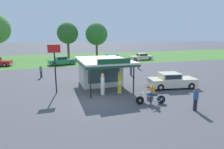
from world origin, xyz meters
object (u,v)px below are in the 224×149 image
at_px(roadside_pole_sign, 55,60).
at_px(motorcycle_with_rider, 151,96).
at_px(parked_car_back_row_centre_right, 141,57).
at_px(bystander_standing_back_lot, 41,71).
at_px(gas_pump_offside, 120,84).
at_px(bystander_chatting_near_pumps, 196,99).
at_px(gas_pump_nearside, 103,85).
at_px(parked_car_back_row_left, 111,59).
at_px(bystander_admiring_sedan, 131,69).
at_px(bystander_strolling_foreground, 93,68).
at_px(featured_classic_sedan, 171,81).
at_px(bystander_leaning_by_kiosk, 139,64).
at_px(parked_car_back_row_centre_left, 62,61).

bearing_deg(roadside_pole_sign, motorcycle_with_rider, -37.78).
bearing_deg(parked_car_back_row_centre_right, bystander_standing_back_lot, -149.01).
bearing_deg(gas_pump_offside, parked_car_back_row_centre_right, 59.12).
relative_size(gas_pump_offside, bystander_chatting_near_pumps, 1.26).
bearing_deg(parked_car_back_row_centre_right, gas_pump_offside, -120.88).
relative_size(gas_pump_nearside, parked_car_back_row_left, 0.35).
xyz_separation_m(parked_car_back_row_centre_right, bystander_admiring_sedan, (-8.50, -14.10, 0.23)).
bearing_deg(gas_pump_nearside, motorcycle_with_rider, -46.70).
xyz_separation_m(gas_pump_nearside, bystander_standing_back_lot, (-5.45, 9.53, -0.08)).
bearing_deg(bystander_strolling_foreground, motorcycle_with_rider, -81.80).
relative_size(gas_pump_nearside, featured_classic_sedan, 0.39).
relative_size(bystander_chatting_near_pumps, roadside_pole_sign, 0.37).
relative_size(motorcycle_with_rider, parked_car_back_row_centre_right, 0.42).
xyz_separation_m(bystander_leaning_by_kiosk, roadside_pole_sign, (-12.81, -9.21, 2.23)).
bearing_deg(parked_car_back_row_left, bystander_strolling_foreground, -118.69).
bearing_deg(bystander_standing_back_lot, motorcycle_with_rider, -56.39).
bearing_deg(bystander_standing_back_lot, gas_pump_nearside, -60.23).
distance_m(gas_pump_nearside, parked_car_back_row_centre_left, 19.81).
bearing_deg(parked_car_back_row_centre_right, parked_car_back_row_centre_left, -173.89).
bearing_deg(parked_car_back_row_centre_left, gas_pump_nearside, -83.23).
xyz_separation_m(gas_pump_offside, parked_car_back_row_left, (5.68, 20.43, -0.28)).
height_order(bystander_admiring_sedan, bystander_strolling_foreground, bystander_admiring_sedan).
distance_m(gas_pump_nearside, roadside_pole_sign, 4.88).
distance_m(motorcycle_with_rider, bystander_strolling_foreground, 12.66).
bearing_deg(bystander_chatting_near_pumps, bystander_admiring_sedan, 87.13).
distance_m(gas_pump_nearside, bystander_standing_back_lot, 10.98).
relative_size(parked_car_back_row_centre_right, roadside_pole_sign, 1.26).
relative_size(motorcycle_with_rider, parked_car_back_row_centre_left, 0.45).
bearing_deg(roadside_pole_sign, parked_car_back_row_centre_left, 85.08).
xyz_separation_m(bystander_standing_back_lot, roadside_pole_sign, (1.60, -7.40, 2.20)).
height_order(parked_car_back_row_centre_left, bystander_strolling_foreground, bystander_strolling_foreground).
height_order(bystander_chatting_near_pumps, bystander_leaning_by_kiosk, bystander_chatting_near_pumps).
bearing_deg(gas_pump_offside, bystander_admiring_sedan, 59.54).
xyz_separation_m(parked_car_back_row_centre_left, bystander_leaning_by_kiosk, (11.30, -8.33, 0.11)).
bearing_deg(roadside_pole_sign, bystander_strolling_foreground, 55.09).
xyz_separation_m(motorcycle_with_rider, bystander_standing_back_lot, (-8.45, 12.71, 0.17)).
height_order(bystander_chatting_near_pumps, roadside_pole_sign, roadside_pole_sign).
distance_m(gas_pump_nearside, parked_car_back_row_centre_right, 25.86).
xyz_separation_m(gas_pump_nearside, bystander_leaning_by_kiosk, (8.97, 11.34, -0.11)).
relative_size(featured_classic_sedan, bystander_leaning_by_kiosk, 3.36).
bearing_deg(parked_car_back_row_left, bystander_chatting_near_pumps, -94.39).
height_order(gas_pump_offside, motorcycle_with_rider, gas_pump_offside).
xyz_separation_m(parked_car_back_row_left, bystander_strolling_foreground, (-6.07, -11.08, 0.15)).
bearing_deg(bystander_strolling_foreground, bystander_admiring_sedan, -22.73).
xyz_separation_m(parked_car_back_row_centre_right, bystander_standing_back_lot, (-19.87, -11.94, 0.17)).
distance_m(featured_classic_sedan, bystander_chatting_near_pumps, 6.01).
distance_m(parked_car_back_row_left, bystander_standing_back_lot, 16.75).
distance_m(motorcycle_with_rider, featured_classic_sedan, 5.57).
relative_size(gas_pump_offside, bystander_admiring_sedan, 1.24).
height_order(motorcycle_with_rider, featured_classic_sedan, motorcycle_with_rider).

